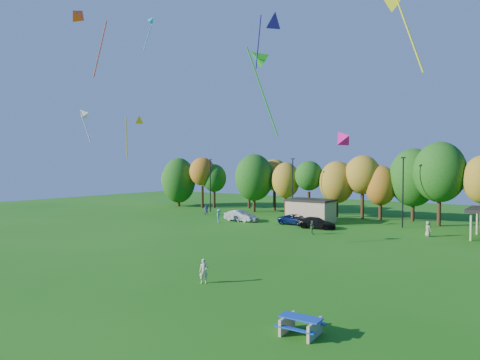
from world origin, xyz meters
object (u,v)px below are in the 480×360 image
Objects in this scene: car_a at (246,217)px; car_d at (316,223)px; car_c at (297,220)px; picnic_table at (301,324)px; kite_flyer at (204,271)px; car_b at (240,216)px.

car_d is at bearing -102.18° from car_a.
car_c is 3.97m from car_d.
picnic_table is 10.34m from kite_flyer.
car_a is at bearing 99.06° from car_c.
car_b is (-26.33, 31.73, 0.27)m from picnic_table.
kite_flyer is 30.30m from car_c.
car_d is at bearing -115.75° from car_c.
car_b is at bearing 81.65° from kite_flyer.
car_c is at bearing -90.17° from car_a.
kite_flyer is 0.45× the size of car_a.
picnic_table is 37.72m from car_c.
car_d is at bearing -90.68° from car_b.
car_b is 8.50m from car_c.
car_b is 0.94× the size of car_c.
car_b reaches higher than picnic_table.
picnic_table is 41.23m from car_b.
kite_flyer is 32.37m from car_b.
car_d is at bearing 111.15° from picnic_table.
picnic_table is at bearing -154.12° from car_c.
car_a is 7.39m from car_c.
car_a is at bearing -92.09° from car_b.
kite_flyer is (-9.50, 4.07, 0.33)m from picnic_table.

